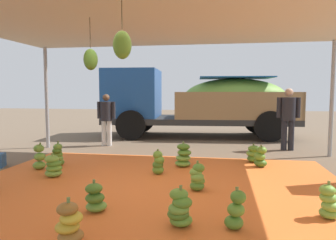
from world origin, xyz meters
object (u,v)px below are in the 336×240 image
(banana_bunch_1, at_px, (197,178))
(worker_0, at_px, (288,114))
(banana_bunch_9, at_px, (95,199))
(banana_bunch_7, at_px, (183,156))
(banana_bunch_8, at_px, (329,203))
(banana_bunch_11, at_px, (236,211))
(cargo_truck_main, at_px, (196,101))
(banana_bunch_10, at_px, (158,163))
(banana_bunch_6, at_px, (254,154))
(banana_bunch_13, at_px, (58,155))
(banana_bunch_3, at_px, (39,158))
(banana_bunch_5, at_px, (53,167))
(banana_bunch_2, at_px, (180,209))
(banana_bunch_4, at_px, (69,224))
(banana_bunch_0, at_px, (260,157))
(worker_1, at_px, (106,116))

(banana_bunch_1, distance_m, worker_0, 4.64)
(banana_bunch_9, bearing_deg, banana_bunch_7, 72.57)
(banana_bunch_8, xyz_separation_m, banana_bunch_11, (-1.17, -0.51, 0.01))
(banana_bunch_11, bearing_deg, banana_bunch_1, 111.37)
(banana_bunch_1, distance_m, banana_bunch_8, 1.94)
(banana_bunch_9, xyz_separation_m, cargo_truck_main, (0.74, 7.50, 1.09))
(banana_bunch_10, bearing_deg, banana_bunch_6, 36.29)
(cargo_truck_main, bearing_deg, banana_bunch_13, -116.52)
(cargo_truck_main, bearing_deg, banana_bunch_6, -67.81)
(banana_bunch_7, bearing_deg, banana_bunch_3, -166.31)
(banana_bunch_5, height_order, worker_0, worker_0)
(banana_bunch_3, relative_size, worker_0, 0.32)
(banana_bunch_8, relative_size, banana_bunch_10, 0.98)
(banana_bunch_2, distance_m, cargo_truck_main, 7.87)
(banana_bunch_5, relative_size, worker_0, 0.27)
(banana_bunch_4, bearing_deg, banana_bunch_8, 21.29)
(banana_bunch_2, height_order, banana_bunch_5, banana_bunch_2)
(banana_bunch_1, relative_size, banana_bunch_4, 0.99)
(banana_bunch_4, bearing_deg, banana_bunch_9, 94.89)
(banana_bunch_4, bearing_deg, banana_bunch_0, 58.13)
(banana_bunch_2, bearing_deg, cargo_truck_main, 93.23)
(banana_bunch_0, height_order, worker_1, worker_1)
(banana_bunch_3, height_order, banana_bunch_10, banana_bunch_3)
(banana_bunch_1, relative_size, banana_bunch_2, 0.98)
(banana_bunch_5, distance_m, banana_bunch_11, 3.73)
(banana_bunch_10, bearing_deg, banana_bunch_8, -34.89)
(banana_bunch_1, height_order, banana_bunch_6, banana_bunch_1)
(banana_bunch_4, xyz_separation_m, banana_bunch_10, (0.38, 2.91, 0.01))
(banana_bunch_8, relative_size, cargo_truck_main, 0.07)
(banana_bunch_3, relative_size, banana_bunch_4, 1.13)
(banana_bunch_8, height_order, banana_bunch_9, banana_bunch_8)
(banana_bunch_2, distance_m, worker_1, 6.11)
(banana_bunch_4, height_order, banana_bunch_10, banana_bunch_10)
(banana_bunch_1, bearing_deg, banana_bunch_9, -138.03)
(cargo_truck_main, height_order, worker_1, cargo_truck_main)
(banana_bunch_11, xyz_separation_m, worker_0, (1.63, 5.43, 0.77))
(banana_bunch_7, bearing_deg, worker_0, 43.32)
(banana_bunch_0, relative_size, banana_bunch_13, 0.89)
(banana_bunch_2, xyz_separation_m, cargo_truck_main, (-0.44, 7.78, 1.06))
(banana_bunch_5, xyz_separation_m, banana_bunch_9, (1.46, -1.52, -0.02))
(banana_bunch_6, distance_m, banana_bunch_10, 2.40)
(banana_bunch_0, bearing_deg, banana_bunch_5, -159.58)
(banana_bunch_5, bearing_deg, cargo_truck_main, 69.88)
(banana_bunch_7, height_order, banana_bunch_10, banana_bunch_7)
(banana_bunch_0, bearing_deg, banana_bunch_8, -79.32)
(banana_bunch_7, xyz_separation_m, cargo_truck_main, (-0.12, 4.77, 1.04))
(banana_bunch_6, height_order, banana_bunch_11, banana_bunch_11)
(worker_0, xyz_separation_m, worker_1, (-5.17, -0.12, -0.10))
(banana_bunch_9, height_order, worker_1, worker_1)
(banana_bunch_0, distance_m, banana_bunch_7, 1.64)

